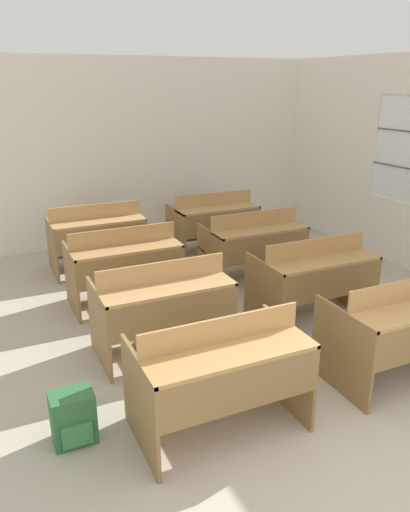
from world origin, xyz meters
TOP-DOWN VIEW (x-y plane):
  - wall_back at (0.00, 6.13)m, footprint 6.55×0.06m
  - bench_front_left at (-0.62, 1.32)m, footprint 1.21×0.74m
  - bench_front_right at (1.08, 1.30)m, footprint 1.21×0.74m
  - bench_second_left at (-0.60, 2.54)m, footprint 1.21×0.74m
  - bench_second_right at (1.09, 2.54)m, footprint 1.21×0.74m
  - bench_third_left at (-0.62, 3.76)m, footprint 1.21×0.74m
  - bench_third_right at (1.08, 3.78)m, footprint 1.21×0.74m
  - bench_back_left at (-0.63, 5.00)m, footprint 1.21×0.74m
  - bench_back_right at (1.10, 4.99)m, footprint 1.21×0.74m
  - schoolbag at (-1.62, 1.65)m, footprint 0.30×0.25m

SIDE VIEW (x-z plane):
  - schoolbag at x=-1.62m, z-range 0.00..0.38m
  - bench_front_left at x=-0.62m, z-range 0.03..0.94m
  - bench_front_right at x=1.08m, z-range 0.03..0.94m
  - bench_second_left at x=-0.60m, z-range 0.03..0.94m
  - bench_second_right at x=1.09m, z-range 0.03..0.94m
  - bench_third_left at x=-0.62m, z-range 0.03..0.94m
  - bench_third_right at x=1.08m, z-range 0.03..0.94m
  - bench_back_left at x=-0.63m, z-range 0.03..0.94m
  - bench_back_right at x=1.10m, z-range 0.03..0.94m
  - wall_back at x=0.00m, z-range 0.00..2.79m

